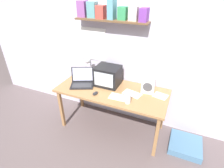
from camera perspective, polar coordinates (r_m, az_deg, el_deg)
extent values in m
plane|color=#645555|center=(3.09, 0.00, -13.63)|extent=(12.00, 12.00, 0.00)
cube|color=silver|center=(2.76, 3.47, 12.34)|extent=(5.60, 0.06, 2.60)
cube|color=white|center=(2.93, -6.26, 12.84)|extent=(0.46, 0.01, 0.53)
cube|color=brown|center=(2.61, -0.35, 20.07)|extent=(1.09, 0.18, 0.02)
cube|color=#894D92|center=(2.83, -9.60, 23.04)|extent=(0.13, 0.12, 0.23)
cube|color=#599397|center=(2.75, -6.38, 22.97)|extent=(0.13, 0.12, 0.22)
cube|color=#CE443A|center=(2.68, -3.55, 22.46)|extent=(0.12, 0.14, 0.18)
cube|color=#5894A3|center=(2.60, -0.05, 23.20)|extent=(0.09, 0.15, 0.26)
cube|color=#328E55|center=(2.56, 3.53, 22.06)|extent=(0.12, 0.11, 0.17)
cube|color=beige|center=(2.51, 7.06, 21.87)|extent=(0.12, 0.12, 0.18)
cube|color=#75369A|center=(2.46, 10.44, 21.35)|extent=(0.10, 0.16, 0.17)
cube|color=#A87748|center=(2.65, 0.00, -2.21)|extent=(1.67, 0.72, 0.03)
cube|color=#A87748|center=(3.00, -16.16, -7.83)|extent=(0.04, 0.05, 0.70)
cube|color=#A87748|center=(2.50, 14.26, -16.49)|extent=(0.04, 0.05, 0.70)
cube|color=#A87748|center=(3.38, -10.07, -2.29)|extent=(0.04, 0.05, 0.70)
cube|color=#A87748|center=(2.95, 16.43, -8.51)|extent=(0.04, 0.05, 0.70)
cube|color=black|center=(2.71, -1.36, 2.70)|extent=(0.37, 0.31, 0.30)
cube|color=silver|center=(2.58, -2.81, 1.35)|extent=(0.30, 0.01, 0.22)
cube|color=black|center=(2.77, -9.74, -0.43)|extent=(0.42, 0.36, 0.02)
cube|color=#38383A|center=(2.75, -9.80, -0.43)|extent=(0.32, 0.24, 0.00)
cube|color=black|center=(2.84, -9.58, 3.19)|extent=(0.35, 0.21, 0.23)
cube|color=silver|center=(2.84, -9.58, 3.19)|extent=(0.31, 0.19, 0.21)
cylinder|color=silver|center=(3.01, -6.68, 2.30)|extent=(0.15, 0.15, 0.01)
cylinder|color=silver|center=(2.93, -6.87, 5.18)|extent=(0.02, 0.02, 0.32)
sphere|color=silver|center=(2.83, -7.99, 7.70)|extent=(0.10, 0.10, 0.10)
cylinder|color=white|center=(2.33, 5.22, -4.67)|extent=(0.07, 0.07, 0.15)
cylinder|color=orange|center=(2.34, 5.19, -5.09)|extent=(0.06, 0.06, 0.11)
cube|color=white|center=(2.58, 11.84, 0.01)|extent=(0.19, 0.15, 0.26)
cylinder|color=#4C4C51|center=(2.52, 11.53, -1.03)|extent=(0.14, 0.01, 0.14)
ellipsoid|color=#232326|center=(2.54, -5.48, -3.04)|extent=(0.07, 0.11, 0.03)
cube|color=white|center=(2.56, 6.54, -3.16)|extent=(0.29, 0.21, 0.00)
cube|color=white|center=(2.59, 15.54, -3.73)|extent=(0.22, 0.19, 0.00)
cube|color=white|center=(2.47, 2.30, -4.33)|extent=(0.28, 0.17, 0.00)
cube|color=teal|center=(2.95, 22.78, -17.88)|extent=(0.45, 0.45, 0.10)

